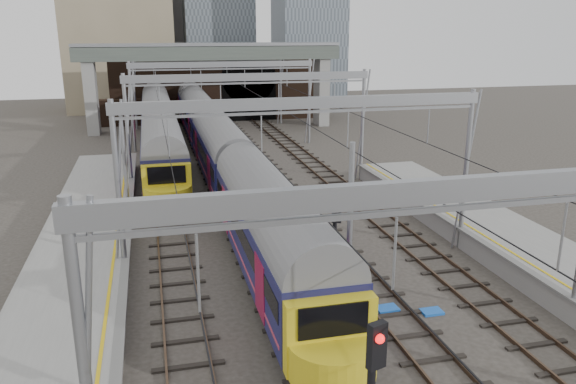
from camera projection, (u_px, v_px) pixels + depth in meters
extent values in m
plane|color=#38332D|center=(366.00, 353.00, 19.30)|extent=(160.00, 160.00, 0.00)
cube|color=gray|center=(60.00, 339.00, 19.13)|extent=(4.20, 55.00, 1.10)
cube|color=slate|center=(121.00, 319.00, 19.47)|extent=(0.35, 55.00, 0.12)
cube|color=gold|center=(105.00, 319.00, 19.33)|extent=(0.12, 55.00, 0.01)
cube|color=#4C3828|center=(157.00, 224.00, 31.71)|extent=(0.08, 80.00, 0.16)
cube|color=#4C3828|center=(183.00, 222.00, 32.04)|extent=(0.08, 80.00, 0.16)
cube|color=black|center=(170.00, 225.00, 31.90)|extent=(2.40, 80.00, 0.14)
cube|color=#4C3828|center=(227.00, 219.00, 32.63)|extent=(0.08, 80.00, 0.16)
cube|color=#4C3828|center=(252.00, 217.00, 32.96)|extent=(0.08, 80.00, 0.16)
cube|color=black|center=(240.00, 219.00, 32.82)|extent=(2.40, 80.00, 0.14)
cube|color=#4C3828|center=(294.00, 214.00, 33.55)|extent=(0.08, 80.00, 0.16)
cube|color=#4C3828|center=(317.00, 212.00, 33.88)|extent=(0.08, 80.00, 0.16)
cube|color=black|center=(305.00, 214.00, 33.74)|extent=(2.40, 80.00, 0.14)
cube|color=#4C3828|center=(357.00, 209.00, 34.47)|extent=(0.08, 80.00, 0.16)
cube|color=#4C3828|center=(379.00, 207.00, 34.80)|extent=(0.08, 80.00, 0.16)
cube|color=black|center=(368.00, 209.00, 34.65)|extent=(2.40, 80.00, 0.14)
cube|color=gray|center=(488.00, 187.00, 11.58)|extent=(16.80, 0.28, 0.50)
cylinder|color=gray|center=(119.00, 194.00, 23.75)|extent=(0.24, 0.24, 8.00)
cylinder|color=gray|center=(466.00, 171.00, 27.52)|extent=(0.24, 0.24, 8.00)
cube|color=gray|center=(306.00, 103.00, 24.62)|extent=(16.80, 0.28, 0.50)
cylinder|color=gray|center=(128.00, 135.00, 36.80)|extent=(0.24, 0.24, 8.00)
cylinder|color=gray|center=(362.00, 125.00, 40.56)|extent=(0.24, 0.24, 8.00)
cube|color=gray|center=(250.00, 77.00, 37.67)|extent=(16.80, 0.28, 0.50)
cylinder|color=gray|center=(132.00, 107.00, 49.85)|extent=(0.24, 0.24, 8.00)
cylinder|color=gray|center=(309.00, 102.00, 53.61)|extent=(0.24, 0.24, 8.00)
cube|color=gray|center=(223.00, 64.00, 50.72)|extent=(16.80, 0.28, 0.50)
cylinder|color=gray|center=(134.00, 93.00, 61.03)|extent=(0.24, 0.24, 8.00)
cylinder|color=gray|center=(281.00, 89.00, 64.79)|extent=(0.24, 0.24, 8.00)
cube|color=gray|center=(208.00, 58.00, 61.90)|extent=(16.80, 0.28, 0.50)
cube|color=black|center=(164.00, 129.00, 30.36)|extent=(0.03, 80.00, 0.03)
cube|color=black|center=(237.00, 126.00, 31.28)|extent=(0.03, 80.00, 0.03)
cube|color=black|center=(306.00, 123.00, 32.20)|extent=(0.03, 80.00, 0.03)
cube|color=black|center=(371.00, 121.00, 33.11)|extent=(0.03, 80.00, 0.03)
cube|color=#312016|center=(223.00, 83.00, 66.96)|extent=(26.00, 2.00, 9.00)
cube|color=black|center=(249.00, 99.00, 67.23)|extent=(6.50, 0.10, 5.20)
cylinder|color=black|center=(249.00, 77.00, 66.50)|extent=(6.50, 0.10, 6.50)
cube|color=#312016|center=(120.00, 112.00, 64.11)|extent=(6.00, 1.50, 3.00)
cube|color=gray|center=(91.00, 95.00, 58.15)|extent=(1.20, 2.50, 8.20)
cube|color=gray|center=(322.00, 89.00, 63.89)|extent=(1.20, 2.50, 8.20)
cube|color=#515B52|center=(210.00, 53.00, 59.87)|extent=(28.00, 3.00, 1.40)
cube|color=gray|center=(210.00, 44.00, 59.62)|extent=(28.00, 3.00, 0.30)
cube|color=tan|center=(119.00, 26.00, 75.43)|extent=(14.00, 12.00, 22.00)
cube|color=gray|center=(175.00, 39.00, 90.87)|extent=(18.00, 14.00, 18.00)
cube|color=black|center=(210.00, 157.00, 47.19)|extent=(2.19, 64.92, 0.70)
cube|color=#141848|center=(209.00, 135.00, 46.65)|extent=(2.79, 64.92, 2.49)
cylinder|color=slate|center=(209.00, 120.00, 46.30)|extent=(2.73, 64.42, 2.73)
cube|color=black|center=(209.00, 130.00, 46.54)|extent=(2.81, 63.72, 0.75)
cube|color=#C03C52|center=(210.00, 143.00, 46.85)|extent=(2.81, 63.92, 0.12)
cube|color=gold|center=(331.00, 336.00, 16.29)|extent=(2.73, 0.60, 2.29)
cube|color=black|center=(333.00, 321.00, 15.97)|extent=(2.09, 0.08, 1.00)
cube|color=black|center=(159.00, 137.00, 55.70)|extent=(2.23, 49.40, 0.70)
cube|color=#141848|center=(158.00, 118.00, 55.16)|extent=(2.83, 49.40, 2.53)
cylinder|color=slate|center=(157.00, 105.00, 54.80)|extent=(2.78, 48.90, 2.78)
cube|color=black|center=(157.00, 114.00, 55.05)|extent=(2.85, 48.20, 0.76)
cube|color=#C03C52|center=(158.00, 125.00, 55.36)|extent=(2.85, 48.40, 0.12)
cube|color=gold|center=(167.00, 185.00, 32.03)|extent=(2.78, 0.60, 2.33)
cube|color=black|center=(167.00, 175.00, 31.70)|extent=(2.13, 0.08, 1.01)
cube|color=black|center=(377.00, 345.00, 10.82)|extent=(0.42, 0.29, 0.97)
sphere|color=red|center=(380.00, 339.00, 10.65)|extent=(0.19, 0.19, 0.19)
cylinder|color=black|center=(334.00, 261.00, 21.12)|extent=(0.16, 0.16, 4.66)
cube|color=black|center=(337.00, 211.00, 20.38)|extent=(0.38, 0.29, 0.87)
sphere|color=red|center=(338.00, 207.00, 20.21)|extent=(0.17, 0.17, 0.17)
cube|color=blue|center=(387.00, 309.00, 22.27)|extent=(0.91, 0.66, 0.10)
cube|color=blue|center=(432.00, 312.00, 22.03)|extent=(0.84, 0.59, 0.10)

